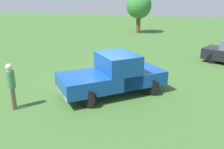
# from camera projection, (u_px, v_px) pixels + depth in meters

# --- Properties ---
(ground_plane) EXTENTS (80.00, 80.00, 0.00)m
(ground_plane) POSITION_uv_depth(u_px,v_px,m) (106.00, 85.00, 11.97)
(ground_plane) COLOR #3D662D
(pickup_truck) EXTENTS (4.66, 4.52, 1.79)m
(pickup_truck) POSITION_uv_depth(u_px,v_px,m) (114.00, 74.00, 10.69)
(pickup_truck) COLOR black
(pickup_truck) RESTS_ON ground_plane
(person_bystander) EXTENTS (0.41, 0.41, 1.80)m
(person_bystander) POSITION_uv_depth(u_px,v_px,m) (11.00, 84.00, 9.20)
(person_bystander) COLOR #7A6B51
(person_bystander) RESTS_ON ground_plane
(tree_back_right) EXTENTS (2.76, 2.76, 4.36)m
(tree_back_right) POSITION_uv_depth(u_px,v_px,m) (139.00, 6.00, 26.88)
(tree_back_right) COLOR brown
(tree_back_right) RESTS_ON ground_plane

